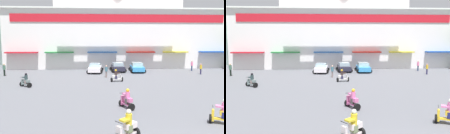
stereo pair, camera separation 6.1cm
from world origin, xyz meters
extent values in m
plane|color=#585A60|center=(0.00, 13.00, 0.00)|extent=(128.00, 128.00, 0.00)
cube|color=white|center=(0.00, 35.33, 5.01)|extent=(38.72, 10.67, 10.02)
cube|color=red|center=(0.00, 29.94, 8.49)|extent=(35.62, 0.12, 1.29)
cube|color=white|center=(0.00, 29.90, 10.14)|extent=(38.72, 0.70, 0.24)
cube|color=red|center=(-16.05, 29.45, 2.89)|extent=(5.11, 1.10, 0.20)
cube|color=#267538|center=(-9.96, 29.45, 2.89)|extent=(4.60, 1.10, 0.20)
cube|color=#28508B|center=(-2.95, 29.45, 2.89)|extent=(4.88, 1.10, 0.20)
cube|color=red|center=(3.48, 29.45, 2.89)|extent=(4.76, 1.10, 0.20)
cube|color=gold|center=(9.44, 29.45, 2.89)|extent=(4.10, 1.10, 0.20)
cube|color=#174298|center=(16.24, 29.45, 2.89)|extent=(5.04, 1.10, 0.20)
cube|color=silver|center=(-4.12, 25.95, 0.59)|extent=(2.10, 4.37, 0.65)
cube|color=#9CBCC8|center=(-4.12, 25.95, 1.16)|extent=(1.69, 2.23, 0.48)
cylinder|color=black|center=(-4.91, 27.33, 0.30)|extent=(0.61, 0.21, 0.60)
cylinder|color=black|center=(-3.13, 27.20, 0.30)|extent=(0.61, 0.21, 0.60)
cylinder|color=black|center=(-5.11, 24.71, 0.30)|extent=(0.61, 0.21, 0.60)
cylinder|color=black|center=(-3.33, 24.57, 0.30)|extent=(0.61, 0.21, 0.60)
cube|color=#242232|center=(-0.60, 26.79, 0.60)|extent=(1.96, 3.92, 0.67)
cube|color=#9FB8C1|center=(-0.60, 26.79, 1.18)|extent=(1.62, 1.99, 0.48)
cylinder|color=black|center=(-1.55, 27.93, 0.30)|extent=(0.61, 0.19, 0.60)
cylinder|color=black|center=(0.23, 28.02, 0.30)|extent=(0.61, 0.19, 0.60)
cylinder|color=black|center=(-1.44, 25.56, 0.30)|extent=(0.61, 0.19, 0.60)
cylinder|color=black|center=(0.34, 25.64, 0.30)|extent=(0.61, 0.19, 0.60)
cube|color=#358DD0|center=(2.32, 26.21, 0.59)|extent=(1.95, 4.19, 0.64)
cube|color=#A4BDBA|center=(2.32, 26.21, 1.19)|extent=(1.63, 2.11, 0.57)
cylinder|color=black|center=(1.45, 27.52, 0.30)|extent=(0.61, 0.18, 0.60)
cylinder|color=black|center=(3.27, 27.46, 0.30)|extent=(0.61, 0.18, 0.60)
cylinder|color=black|center=(1.37, 24.96, 0.30)|extent=(0.61, 0.18, 0.60)
cylinder|color=black|center=(3.18, 24.90, 0.30)|extent=(0.61, 0.18, 0.60)
cylinder|color=black|center=(-2.01, 8.11, 0.26)|extent=(0.53, 0.35, 0.52)
cylinder|color=black|center=(-1.46, 6.96, 0.26)|extent=(0.53, 0.35, 0.52)
cube|color=#D16399|center=(-1.73, 7.53, 0.32)|extent=(0.73, 1.14, 0.10)
cube|color=#D16399|center=(-1.64, 7.33, 0.71)|extent=(0.58, 0.78, 0.28)
cube|color=#D16399|center=(-1.95, 8.00, 0.50)|extent=(0.35, 0.26, 0.69)
cylinder|color=black|center=(-1.96, 8.02, 1.05)|extent=(0.49, 0.25, 0.04)
cube|color=#4C4844|center=(-1.68, 7.42, 0.59)|extent=(0.41, 0.39, 0.36)
cylinder|color=pink|center=(-1.68, 7.42, 1.02)|extent=(0.43, 0.43, 0.49)
sphere|color=gold|center=(-1.68, 7.42, 1.37)|extent=(0.25, 0.25, 0.25)
cube|color=pink|center=(-1.80, 7.67, 1.04)|extent=(0.50, 0.54, 0.10)
cylinder|color=black|center=(2.91, 4.33, 0.26)|extent=(0.36, 0.53, 0.52)
cube|color=gold|center=(3.46, 4.06, 0.32)|extent=(1.09, 0.73, 0.10)
cube|color=gold|center=(3.02, 4.28, 0.50)|extent=(0.27, 0.35, 0.69)
cylinder|color=black|center=(3.00, 4.29, 1.04)|extent=(0.26, 0.48, 0.04)
cube|color=#21214F|center=(3.57, 4.00, 0.58)|extent=(0.39, 0.41, 0.36)
cylinder|color=pink|center=(3.57, 4.00, 1.04)|extent=(0.43, 0.43, 0.56)
cube|color=pink|center=(3.33, 4.13, 1.07)|extent=(0.55, 0.50, 0.10)
cylinder|color=black|center=(-1.90, 2.59, 0.26)|extent=(0.42, 0.50, 0.52)
cube|color=silver|center=(-2.23, 2.35, 0.73)|extent=(0.76, 0.67, 0.28)
cube|color=silver|center=(-2.83, 1.90, 0.51)|extent=(0.30, 0.34, 0.71)
cylinder|color=black|center=(-2.85, 1.89, 1.07)|extent=(0.34, 0.44, 0.04)
cube|color=#697650|center=(-2.32, 2.29, 0.61)|extent=(0.42, 0.42, 0.36)
cylinder|color=gold|center=(-2.32, 2.29, 1.08)|extent=(0.45, 0.45, 0.57)
sphere|color=silver|center=(-2.32, 2.29, 1.47)|extent=(0.25, 0.25, 0.25)
cube|color=gold|center=(-2.54, 2.12, 1.10)|extent=(0.56, 0.53, 0.10)
cylinder|color=black|center=(-11.89, 16.18, 0.26)|extent=(0.43, 0.50, 0.52)
cylinder|color=black|center=(-10.88, 15.40, 0.26)|extent=(0.43, 0.50, 0.52)
cube|color=slate|center=(-11.38, 15.79, 0.32)|extent=(1.06, 0.91, 0.10)
cube|color=slate|center=(-11.20, 15.65, 0.67)|extent=(0.75, 0.68, 0.28)
cube|color=slate|center=(-11.79, 16.10, 0.47)|extent=(0.31, 0.34, 0.65)
cylinder|color=black|center=(-11.81, 16.12, 1.01)|extent=(0.35, 0.43, 0.04)
cube|color=slate|center=(-11.28, 15.71, 0.55)|extent=(0.42, 0.42, 0.36)
cylinder|color=#29393B|center=(-11.28, 15.71, 0.99)|extent=(0.45, 0.45, 0.54)
sphere|color=black|center=(-11.28, 15.71, 1.37)|extent=(0.25, 0.25, 0.25)
cube|color=#29393B|center=(-11.51, 15.88, 1.02)|extent=(0.56, 0.54, 0.10)
cylinder|color=black|center=(-0.88, 18.32, 0.26)|extent=(0.24, 0.54, 0.52)
cylinder|color=black|center=(-2.14, 18.07, 0.26)|extent=(0.24, 0.54, 0.52)
cube|color=silver|center=(-1.51, 18.20, 0.32)|extent=(1.16, 0.49, 0.10)
cube|color=silver|center=(-1.74, 18.15, 0.66)|extent=(0.76, 0.43, 0.28)
cube|color=silver|center=(-1.01, 18.30, 0.47)|extent=(0.20, 0.34, 0.65)
cylinder|color=black|center=(-0.98, 18.30, 1.00)|extent=(0.14, 0.52, 0.04)
cube|color=#292741|center=(-1.63, 18.17, 0.54)|extent=(0.34, 0.37, 0.36)
cylinder|color=#352726|center=(-1.63, 18.17, 0.99)|extent=(0.38, 0.38, 0.54)
sphere|color=gold|center=(-1.63, 18.17, 1.37)|extent=(0.25, 0.25, 0.25)
cube|color=#352726|center=(-1.36, 18.23, 1.02)|extent=(0.50, 0.42, 0.10)
cylinder|color=slate|center=(-2.63, 21.35, 0.41)|extent=(0.28, 0.28, 0.81)
cylinder|color=#3D6878|center=(-2.63, 21.35, 1.10)|extent=(0.46, 0.46, 0.58)
sphere|color=#D7A487|center=(-2.63, 21.35, 1.50)|extent=(0.22, 0.22, 0.22)
cylinder|color=#252246|center=(11.03, 23.12, 0.40)|extent=(0.22, 0.22, 0.79)
cylinder|color=gold|center=(11.03, 23.12, 1.06)|extent=(0.35, 0.35, 0.55)
sphere|color=tan|center=(11.03, 23.12, 1.44)|extent=(0.21, 0.21, 0.21)
cylinder|color=black|center=(-16.57, 23.54, 0.43)|extent=(0.26, 0.26, 0.85)
cylinder|color=#426654|center=(-16.57, 23.54, 1.16)|extent=(0.42, 0.42, 0.61)
sphere|color=tan|center=(-16.57, 23.54, 1.58)|extent=(0.23, 0.23, 0.23)
cylinder|color=navy|center=(11.27, 26.81, 0.42)|extent=(0.26, 0.26, 0.84)
cylinder|color=pink|center=(11.27, 26.81, 1.12)|extent=(0.42, 0.42, 0.57)
sphere|color=tan|center=(11.27, 26.81, 1.52)|extent=(0.22, 0.22, 0.22)
camera|label=1|loc=(-3.87, -8.51, 4.97)|focal=36.72mm
camera|label=2|loc=(-3.81, -8.51, 4.97)|focal=36.72mm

